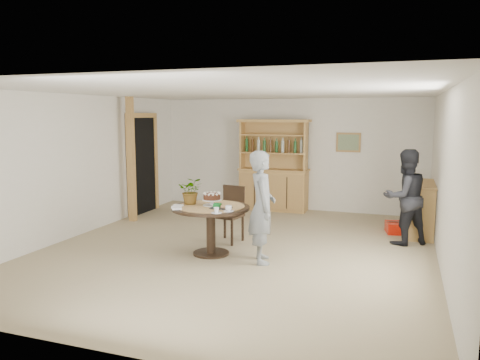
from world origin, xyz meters
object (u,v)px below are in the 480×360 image
Objects in this scene: adult_person at (405,197)px; red_suitcase at (403,228)px; dining_table at (211,216)px; dining_chair at (231,210)px; hutch at (274,180)px; teen_boy at (262,207)px; sideboard at (418,208)px.

adult_person is 1.01m from red_suitcase.
adult_person is at bearing 29.94° from dining_table.
dining_chair is 2.91m from adult_person.
dining_chair is (0.01, -2.80, -0.15)m from hutch.
hutch is 1.24× the size of teen_boy.
hutch is 3.82m from teen_boy.
dining_chair is at bearing -18.80° from adult_person.
dining_table is at bearing 61.04° from teen_boy.
dining_table is (-0.01, -3.63, -0.08)m from hutch.
sideboard is at bearing 37.59° from dining_chair.
dining_table is 3.70m from red_suitcase.
dining_table is 0.83m from dining_chair.
adult_person is (-0.24, -0.77, 0.32)m from sideboard.
teen_boy is (-2.20, -2.48, 0.35)m from sideboard.
dining_table is 0.88m from teen_boy.
teen_boy is 2.45× the size of red_suitcase.
dining_table is at bearing -4.62° from adult_person.
dining_table is 1.27× the size of dining_chair.
dining_chair is 3.21m from red_suitcase.
dining_table is at bearing -151.59° from red_suitcase.
sideboard is 1.05× the size of dining_table.
hutch is 3.29m from sideboard.
dining_chair is (-3.03, -1.56, 0.06)m from sideboard.
red_suitcase is (2.80, -1.27, -0.59)m from hutch.
red_suitcase is (0.00, 0.74, -0.69)m from adult_person.
hutch reaches higher than sideboard.
teen_boy is at bearing -140.13° from red_suitcase.
dining_chair reaches higher than red_suitcase.
dining_chair reaches higher than sideboard.
red_suitcase is at bearing -124.56° from adult_person.
sideboard is (3.04, -1.24, -0.22)m from hutch.
sideboard is 1.89× the size of red_suitcase.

